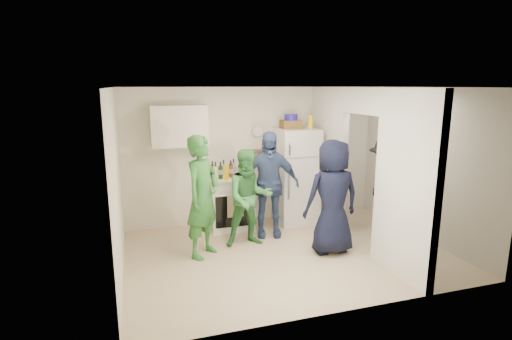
{
  "coord_description": "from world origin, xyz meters",
  "views": [
    {
      "loc": [
        -2.16,
        -5.34,
        2.53
      ],
      "look_at": [
        -0.38,
        0.4,
        1.25
      ],
      "focal_mm": 28.0,
      "sensor_mm": 36.0,
      "label": 1
    }
  ],
  "objects_px": {
    "person_green_center": "(249,198)",
    "person_navy": "(332,197)",
    "person_green_left": "(203,197)",
    "person_nook": "(386,187)",
    "yellow_cup_stack_top": "(310,122)",
    "person_denim": "(268,184)",
    "stove": "(230,202)",
    "fridge": "(296,176)",
    "blue_bowl": "(291,117)",
    "wicker_basket": "(291,124)"
  },
  "relations": [
    {
      "from": "fridge",
      "to": "person_denim",
      "type": "relative_size",
      "value": 0.98
    },
    {
      "from": "person_green_left",
      "to": "person_navy",
      "type": "bearing_deg",
      "value": -60.23
    },
    {
      "from": "fridge",
      "to": "blue_bowl",
      "type": "bearing_deg",
      "value": 153.43
    },
    {
      "from": "yellow_cup_stack_top",
      "to": "fridge",
      "type": "bearing_deg",
      "value": 155.56
    },
    {
      "from": "stove",
      "to": "blue_bowl",
      "type": "relative_size",
      "value": 3.91
    },
    {
      "from": "blue_bowl",
      "to": "wicker_basket",
      "type": "bearing_deg",
      "value": 0.0
    },
    {
      "from": "person_green_center",
      "to": "person_denim",
      "type": "height_order",
      "value": "person_denim"
    },
    {
      "from": "fridge",
      "to": "wicker_basket",
      "type": "distance_m",
      "value": 0.96
    },
    {
      "from": "person_green_center",
      "to": "person_denim",
      "type": "xyz_separation_m",
      "value": [
        0.42,
        0.31,
        0.12
      ]
    },
    {
      "from": "blue_bowl",
      "to": "person_nook",
      "type": "xyz_separation_m",
      "value": [
        1.28,
        -1.15,
        -1.12
      ]
    },
    {
      "from": "blue_bowl",
      "to": "yellow_cup_stack_top",
      "type": "relative_size",
      "value": 0.96
    },
    {
      "from": "blue_bowl",
      "to": "yellow_cup_stack_top",
      "type": "distance_m",
      "value": 0.36
    },
    {
      "from": "fridge",
      "to": "person_denim",
      "type": "bearing_deg",
      "value": -144.27
    },
    {
      "from": "person_green_center",
      "to": "person_navy",
      "type": "xyz_separation_m",
      "value": [
        1.12,
        -0.65,
        0.1
      ]
    },
    {
      "from": "stove",
      "to": "yellow_cup_stack_top",
      "type": "distance_m",
      "value": 2.04
    },
    {
      "from": "person_green_center",
      "to": "person_nook",
      "type": "xyz_separation_m",
      "value": [
        2.33,
        -0.27,
        0.07
      ]
    },
    {
      "from": "yellow_cup_stack_top",
      "to": "person_navy",
      "type": "bearing_deg",
      "value": -100.1
    },
    {
      "from": "person_green_center",
      "to": "person_navy",
      "type": "relative_size",
      "value": 0.89
    },
    {
      "from": "blue_bowl",
      "to": "yellow_cup_stack_top",
      "type": "bearing_deg",
      "value": -25.11
    },
    {
      "from": "fridge",
      "to": "stove",
      "type": "bearing_deg",
      "value": 178.62
    },
    {
      "from": "wicker_basket",
      "to": "blue_bowl",
      "type": "distance_m",
      "value": 0.13
    },
    {
      "from": "person_green_center",
      "to": "person_nook",
      "type": "relative_size",
      "value": 0.92
    },
    {
      "from": "person_green_left",
      "to": "person_green_center",
      "type": "bearing_deg",
      "value": -32.6
    },
    {
      "from": "person_nook",
      "to": "blue_bowl",
      "type": "bearing_deg",
      "value": -112.61
    },
    {
      "from": "person_green_left",
      "to": "person_nook",
      "type": "bearing_deg",
      "value": -47.91
    },
    {
      "from": "person_green_left",
      "to": "wicker_basket",
      "type": "bearing_deg",
      "value": -16.0
    },
    {
      "from": "yellow_cup_stack_top",
      "to": "person_denim",
      "type": "bearing_deg",
      "value": -155.95
    },
    {
      "from": "person_green_center",
      "to": "fridge",
      "type": "bearing_deg",
      "value": 38.96
    },
    {
      "from": "stove",
      "to": "wicker_basket",
      "type": "relative_size",
      "value": 2.68
    },
    {
      "from": "fridge",
      "to": "yellow_cup_stack_top",
      "type": "bearing_deg",
      "value": -24.44
    },
    {
      "from": "blue_bowl",
      "to": "person_green_left",
      "type": "relative_size",
      "value": 0.13
    },
    {
      "from": "fridge",
      "to": "person_navy",
      "type": "xyz_separation_m",
      "value": [
        -0.03,
        -1.48,
        -0.0
      ]
    },
    {
      "from": "person_navy",
      "to": "wicker_basket",
      "type": "bearing_deg",
      "value": -86.22
    },
    {
      "from": "stove",
      "to": "fridge",
      "type": "height_order",
      "value": "fridge"
    },
    {
      "from": "person_denim",
      "to": "person_green_left",
      "type": "bearing_deg",
      "value": -144.3
    },
    {
      "from": "person_green_left",
      "to": "person_navy",
      "type": "relative_size",
      "value": 1.04
    },
    {
      "from": "stove",
      "to": "person_denim",
      "type": "relative_size",
      "value": 0.52
    },
    {
      "from": "person_navy",
      "to": "person_nook",
      "type": "bearing_deg",
      "value": -161.3
    },
    {
      "from": "yellow_cup_stack_top",
      "to": "person_green_center",
      "type": "distance_m",
      "value": 1.9
    },
    {
      "from": "blue_bowl",
      "to": "person_navy",
      "type": "distance_m",
      "value": 1.88
    },
    {
      "from": "blue_bowl",
      "to": "fridge",
      "type": "bearing_deg",
      "value": -26.57
    },
    {
      "from": "stove",
      "to": "blue_bowl",
      "type": "distance_m",
      "value": 1.88
    },
    {
      "from": "person_green_left",
      "to": "person_denim",
      "type": "distance_m",
      "value": 1.29
    },
    {
      "from": "stove",
      "to": "person_green_left",
      "type": "height_order",
      "value": "person_green_left"
    },
    {
      "from": "yellow_cup_stack_top",
      "to": "person_navy",
      "type": "height_order",
      "value": "yellow_cup_stack_top"
    },
    {
      "from": "stove",
      "to": "person_green_center",
      "type": "height_order",
      "value": "person_green_center"
    },
    {
      "from": "fridge",
      "to": "person_denim",
      "type": "distance_m",
      "value": 0.89
    },
    {
      "from": "wicker_basket",
      "to": "person_nook",
      "type": "bearing_deg",
      "value": -41.79
    },
    {
      "from": "yellow_cup_stack_top",
      "to": "person_green_center",
      "type": "xyz_separation_m",
      "value": [
        -1.37,
        -0.73,
        -1.11
      ]
    },
    {
      "from": "fridge",
      "to": "person_green_center",
      "type": "relative_size",
      "value": 1.13
    }
  ]
}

